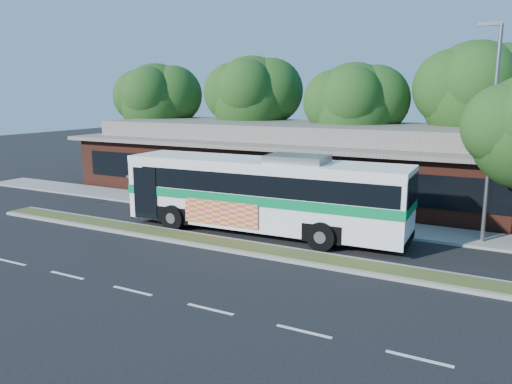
% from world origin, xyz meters
% --- Properties ---
extents(ground, '(120.00, 120.00, 0.00)m').
position_xyz_m(ground, '(0.00, 0.00, 0.00)').
color(ground, black).
rests_on(ground, ground).
extents(median_strip, '(26.00, 1.10, 0.15)m').
position_xyz_m(median_strip, '(0.00, 0.60, 0.07)').
color(median_strip, '#495223').
rests_on(median_strip, ground).
extents(sidewalk, '(44.00, 2.60, 0.12)m').
position_xyz_m(sidewalk, '(0.00, 6.40, 0.06)').
color(sidewalk, gray).
rests_on(sidewalk, ground).
extents(parking_lot, '(14.00, 12.00, 0.01)m').
position_xyz_m(parking_lot, '(-18.00, 10.00, 0.01)').
color(parking_lot, black).
rests_on(parking_lot, ground).
extents(plaza_building, '(33.20, 11.20, 4.45)m').
position_xyz_m(plaza_building, '(0.00, 12.99, 2.13)').
color(plaza_building, '#55251A').
rests_on(plaza_building, ground).
extents(lamp_post, '(0.93, 0.18, 9.07)m').
position_xyz_m(lamp_post, '(9.56, 6.00, 4.90)').
color(lamp_post, slate).
rests_on(lamp_post, ground).
extents(tree_bg_a, '(6.47, 5.80, 8.63)m').
position_xyz_m(tree_bg_a, '(-14.58, 15.14, 5.87)').
color(tree_bg_a, black).
rests_on(tree_bg_a, ground).
extents(tree_bg_b, '(6.69, 6.00, 9.00)m').
position_xyz_m(tree_bg_b, '(-6.57, 16.14, 6.14)').
color(tree_bg_b, black).
rests_on(tree_bg_b, ground).
extents(tree_bg_c, '(6.24, 5.60, 8.26)m').
position_xyz_m(tree_bg_c, '(1.40, 15.13, 5.59)').
color(tree_bg_c, black).
rests_on(tree_bg_c, ground).
extents(tree_bg_d, '(6.91, 6.20, 9.37)m').
position_xyz_m(tree_bg_d, '(8.45, 16.15, 6.42)').
color(tree_bg_d, black).
rests_on(tree_bg_d, ground).
extents(transit_bus, '(13.21, 3.45, 3.68)m').
position_xyz_m(transit_bus, '(0.63, 3.12, 2.05)').
color(transit_bus, white).
rests_on(transit_bus, ground).
extents(sedan, '(4.40, 1.83, 1.27)m').
position_xyz_m(sedan, '(-9.00, 7.80, 0.63)').
color(sedan, '#B6B7BE').
rests_on(sedan, ground).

